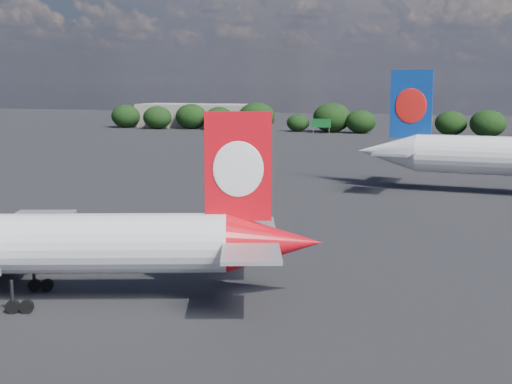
% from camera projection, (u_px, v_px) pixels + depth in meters
% --- Properties ---
extents(ground, '(500.00, 500.00, 0.00)m').
position_uv_depth(ground, '(257.00, 192.00, 103.27)').
color(ground, black).
rests_on(ground, ground).
extents(qantas_airliner, '(41.43, 39.81, 13.90)m').
position_uv_depth(qantas_airliner, '(18.00, 245.00, 51.61)').
color(qantas_airliner, white).
rests_on(qantas_airliner, ground).
extents(terminal_building, '(42.00, 16.00, 8.00)m').
position_uv_depth(terminal_building, '(200.00, 116.00, 246.71)').
color(terminal_building, gray).
rests_on(terminal_building, ground).
extents(highway_sign, '(6.00, 0.30, 4.50)m').
position_uv_depth(highway_sign, '(321.00, 123.00, 217.09)').
color(highway_sign, '#125C24').
rests_on(highway_sign, ground).
extents(billboard_yellow, '(5.00, 0.30, 5.50)m').
position_uv_depth(billboard_yellow, '(424.00, 122.00, 213.17)').
color(billboard_yellow, yellow).
rests_on(billboard_yellow, ground).
extents(horizon_treeline, '(202.98, 15.57, 9.22)m').
position_uv_depth(horizon_treeline, '(398.00, 121.00, 214.86)').
color(horizon_treeline, black).
rests_on(horizon_treeline, ground).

